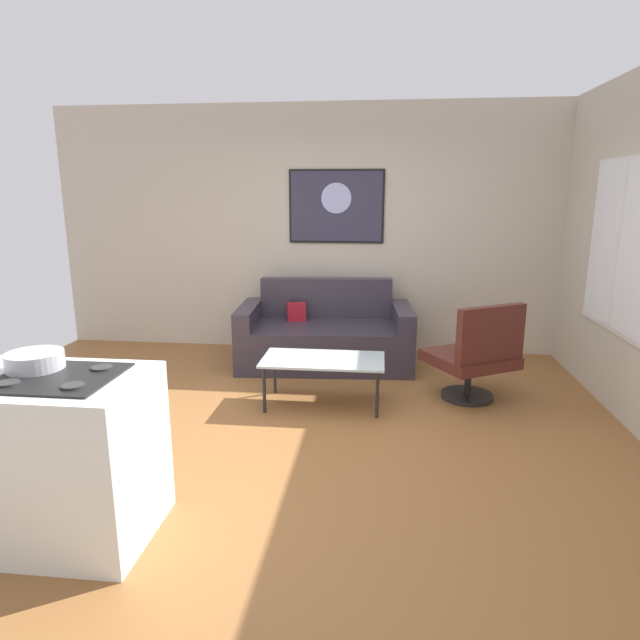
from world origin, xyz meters
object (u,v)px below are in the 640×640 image
at_px(coffee_table, 323,362).
at_px(mixing_bowl, 35,362).
at_px(couch, 325,337).
at_px(armchair, 476,356).
at_px(wall_painting, 336,206).

height_order(coffee_table, mixing_bowl, mixing_bowl).
height_order(couch, armchair, armchair).
distance_m(couch, armchair, 1.72).
height_order(coffee_table, armchair, armchair).
bearing_deg(wall_painting, mixing_bowl, -109.56).
relative_size(coffee_table, mixing_bowl, 3.56).
relative_size(coffee_table, wall_painting, 0.98).
xyz_separation_m(armchair, wall_painting, (-1.37, 1.53, 1.25)).
relative_size(couch, armchair, 2.08).
distance_m(coffee_table, mixing_bowl, 2.39).
relative_size(armchair, wall_painting, 0.84).
distance_m(coffee_table, armchair, 1.35).
height_order(coffee_table, wall_painting, wall_painting).
bearing_deg(couch, armchair, -32.97).
xyz_separation_m(coffee_table, armchair, (1.33, 0.23, 0.04)).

